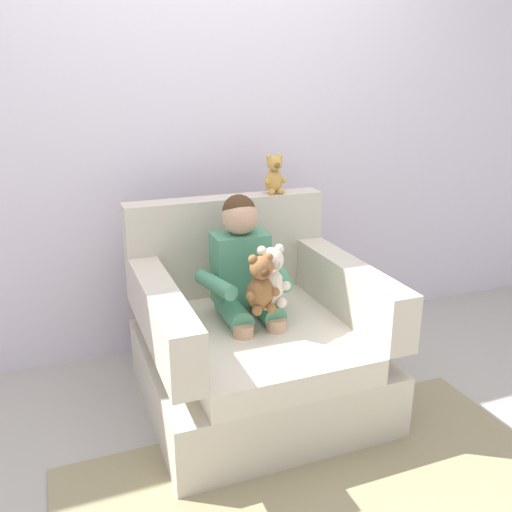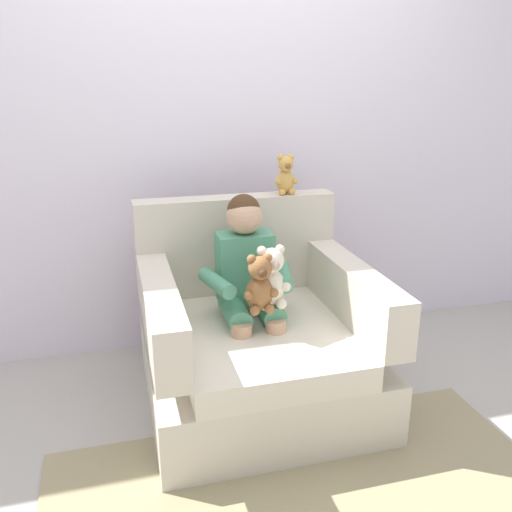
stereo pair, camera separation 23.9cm
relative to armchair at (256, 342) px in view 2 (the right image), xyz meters
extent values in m
plane|color=#ADA89E|center=(0.00, -0.04, -0.30)|extent=(8.00, 8.00, 0.00)
cube|color=silver|center=(0.00, 0.74, 1.00)|extent=(6.00, 0.10, 2.60)
cube|color=beige|center=(0.00, -0.04, -0.15)|extent=(1.04, 1.03, 0.30)
cube|color=beige|center=(0.00, -0.11, 0.06)|extent=(0.76, 0.89, 0.12)
cube|color=beige|center=(0.00, 0.40, 0.37)|extent=(1.04, 0.14, 0.51)
cube|color=beige|center=(-0.45, -0.11, 0.25)|extent=(0.14, 0.89, 0.26)
cube|color=beige|center=(0.45, -0.11, 0.25)|extent=(0.14, 0.89, 0.26)
cube|color=#4C9370|center=(-0.02, 0.12, 0.35)|extent=(0.26, 0.16, 0.34)
sphere|color=tan|center=(-0.02, 0.12, 0.60)|extent=(0.17, 0.17, 0.17)
sphere|color=#472D19|center=(-0.02, 0.13, 0.62)|extent=(0.16, 0.16, 0.16)
cylinder|color=#4C9370|center=(-0.10, -0.01, 0.18)|extent=(0.11, 0.26, 0.11)
cylinder|color=tan|center=(-0.10, -0.14, 0.03)|extent=(0.09, 0.09, 0.30)
cylinder|color=#4C9370|center=(0.06, -0.01, 0.18)|extent=(0.11, 0.26, 0.11)
cylinder|color=tan|center=(0.06, -0.14, 0.03)|extent=(0.09, 0.09, 0.30)
cylinder|color=#4C9370|center=(-0.18, 0.00, 0.33)|extent=(0.13, 0.27, 0.07)
cylinder|color=#4C9370|center=(0.14, 0.00, 0.33)|extent=(0.13, 0.27, 0.07)
ellipsoid|color=brown|center=(-0.02, -0.13, 0.31)|extent=(0.12, 0.10, 0.16)
sphere|color=brown|center=(-0.02, -0.14, 0.43)|extent=(0.10, 0.10, 0.10)
sphere|color=#4C2D19|center=(-0.02, -0.19, 0.42)|extent=(0.04, 0.04, 0.04)
sphere|color=brown|center=(-0.06, -0.14, 0.47)|extent=(0.04, 0.04, 0.04)
sphere|color=brown|center=(-0.08, -0.16, 0.32)|extent=(0.04, 0.04, 0.04)
sphere|color=brown|center=(-0.05, -0.18, 0.25)|extent=(0.05, 0.05, 0.05)
sphere|color=brown|center=(0.02, -0.14, 0.47)|extent=(0.04, 0.04, 0.04)
sphere|color=brown|center=(0.04, -0.16, 0.32)|extent=(0.04, 0.04, 0.04)
sphere|color=brown|center=(0.01, -0.18, 0.25)|extent=(0.05, 0.05, 0.05)
ellipsoid|color=silver|center=(0.04, -0.09, 0.32)|extent=(0.13, 0.11, 0.17)
sphere|color=silver|center=(0.04, -0.10, 0.45)|extent=(0.11, 0.11, 0.11)
sphere|color=tan|center=(0.04, -0.15, 0.44)|extent=(0.04, 0.04, 0.04)
sphere|color=silver|center=(0.00, -0.10, 0.49)|extent=(0.04, 0.04, 0.04)
sphere|color=silver|center=(-0.02, -0.13, 0.33)|extent=(0.04, 0.04, 0.04)
sphere|color=silver|center=(0.01, -0.14, 0.25)|extent=(0.05, 0.05, 0.05)
sphere|color=silver|center=(0.08, -0.10, 0.49)|extent=(0.04, 0.04, 0.04)
sphere|color=silver|center=(0.11, -0.13, 0.33)|extent=(0.04, 0.04, 0.04)
sphere|color=silver|center=(0.08, -0.14, 0.25)|extent=(0.05, 0.05, 0.05)
ellipsoid|color=gold|center=(0.27, 0.40, 0.69)|extent=(0.10, 0.08, 0.13)
sphere|color=gold|center=(0.27, 0.39, 0.79)|extent=(0.08, 0.08, 0.08)
sphere|color=brown|center=(0.27, 0.36, 0.78)|extent=(0.03, 0.03, 0.03)
sphere|color=gold|center=(0.24, 0.40, 0.82)|extent=(0.03, 0.03, 0.03)
sphere|color=gold|center=(0.22, 0.38, 0.70)|extent=(0.03, 0.03, 0.03)
sphere|color=gold|center=(0.24, 0.37, 0.65)|extent=(0.04, 0.04, 0.04)
sphere|color=gold|center=(0.29, 0.40, 0.82)|extent=(0.03, 0.03, 0.03)
sphere|color=gold|center=(0.31, 0.38, 0.70)|extent=(0.03, 0.03, 0.03)
sphere|color=gold|center=(0.29, 0.37, 0.65)|extent=(0.04, 0.04, 0.04)
camera|label=1|loc=(-0.84, -2.20, 1.23)|focal=38.33mm
camera|label=2|loc=(-0.61, -2.28, 1.23)|focal=38.33mm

